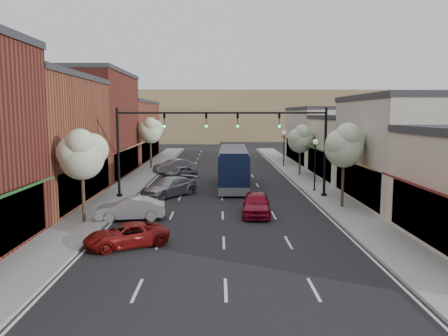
{
  "coord_description": "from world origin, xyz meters",
  "views": [
    {
      "loc": [
        -0.25,
        -25.58,
        6.54
      ],
      "look_at": [
        0.17,
        9.18,
        2.2
      ],
      "focal_mm": 35.0,
      "sensor_mm": 36.0,
      "label": 1
    }
  ],
  "objects_px": {
    "signal_mast_left": "(149,139)",
    "parked_car_d": "(180,172)",
    "parked_car_a": "(126,235)",
    "parked_car_b": "(130,209)",
    "parked_car_c": "(169,187)",
    "tree_right_far": "(301,138)",
    "tree_right_near": "(345,145)",
    "coach_bus": "(233,167)",
    "red_hatchback": "(256,204)",
    "signal_mast_right": "(295,139)",
    "parked_car_e": "(174,166)",
    "tree_left_far": "(151,130)",
    "tree_left_near": "(82,154)",
    "lamp_post_near": "(315,156)",
    "lamp_post_far": "(284,143)"
  },
  "relations": [
    {
      "from": "tree_right_far",
      "to": "parked_car_c",
      "type": "bearing_deg",
      "value": -138.11
    },
    {
      "from": "signal_mast_right",
      "to": "parked_car_d",
      "type": "xyz_separation_m",
      "value": [
        -9.82,
        10.26,
        -3.98
      ]
    },
    {
      "from": "lamp_post_near",
      "to": "signal_mast_right",
      "type": "bearing_deg",
      "value": -131.05
    },
    {
      "from": "parked_car_b",
      "to": "coach_bus",
      "type": "bearing_deg",
      "value": 143.38
    },
    {
      "from": "parked_car_e",
      "to": "tree_left_far",
      "type": "bearing_deg",
      "value": -166.89
    },
    {
      "from": "parked_car_a",
      "to": "parked_car_b",
      "type": "bearing_deg",
      "value": 162.66
    },
    {
      "from": "tree_left_far",
      "to": "parked_car_b",
      "type": "height_order",
      "value": "tree_left_far"
    },
    {
      "from": "tree_right_near",
      "to": "tree_left_near",
      "type": "relative_size",
      "value": 1.05
    },
    {
      "from": "parked_car_c",
      "to": "parked_car_e",
      "type": "bearing_deg",
      "value": 132.95
    },
    {
      "from": "tree_left_far",
      "to": "lamp_post_near",
      "type": "xyz_separation_m",
      "value": [
        16.05,
        -15.44,
        -1.6
      ]
    },
    {
      "from": "parked_car_a",
      "to": "parked_car_c",
      "type": "relative_size",
      "value": 0.8
    },
    {
      "from": "coach_bus",
      "to": "parked_car_a",
      "type": "relative_size",
      "value": 2.78
    },
    {
      "from": "tree_left_far",
      "to": "signal_mast_right",
      "type": "bearing_deg",
      "value": -52.29
    },
    {
      "from": "tree_left_near",
      "to": "parked_car_d",
      "type": "relative_size",
      "value": 1.5
    },
    {
      "from": "parked_car_b",
      "to": "lamp_post_near",
      "type": "bearing_deg",
      "value": 117.48
    },
    {
      "from": "signal_mast_right",
      "to": "parked_car_a",
      "type": "height_order",
      "value": "signal_mast_right"
    },
    {
      "from": "tree_left_far",
      "to": "red_hatchback",
      "type": "relative_size",
      "value": 1.39
    },
    {
      "from": "parked_car_c",
      "to": "tree_right_far",
      "type": "bearing_deg",
      "value": 80.65
    },
    {
      "from": "parked_car_d",
      "to": "tree_right_near",
      "type": "bearing_deg",
      "value": -0.42
    },
    {
      "from": "lamp_post_far",
      "to": "parked_car_c",
      "type": "height_order",
      "value": "lamp_post_far"
    },
    {
      "from": "red_hatchback",
      "to": "parked_car_e",
      "type": "distance_m",
      "value": 21.96
    },
    {
      "from": "parked_car_a",
      "to": "signal_mast_right",
      "type": "bearing_deg",
      "value": 113.71
    },
    {
      "from": "tree_left_far",
      "to": "parked_car_a",
      "type": "relative_size",
      "value": 1.49
    },
    {
      "from": "parked_car_b",
      "to": "signal_mast_left",
      "type": "bearing_deg",
      "value": 171.37
    },
    {
      "from": "tree_right_near",
      "to": "lamp_post_far",
      "type": "distance_m",
      "value": 24.11
    },
    {
      "from": "parked_car_e",
      "to": "parked_car_b",
      "type": "bearing_deg",
      "value": -31.64
    },
    {
      "from": "tree_left_far",
      "to": "parked_car_c",
      "type": "height_order",
      "value": "tree_left_far"
    },
    {
      "from": "tree_right_near",
      "to": "parked_car_d",
      "type": "distance_m",
      "value": 19.41
    },
    {
      "from": "red_hatchback",
      "to": "parked_car_b",
      "type": "xyz_separation_m",
      "value": [
        -7.89,
        -1.15,
        -0.06
      ]
    },
    {
      "from": "signal_mast_right",
      "to": "tree_right_near",
      "type": "height_order",
      "value": "signal_mast_right"
    },
    {
      "from": "lamp_post_near",
      "to": "parked_car_d",
      "type": "height_order",
      "value": "lamp_post_near"
    },
    {
      "from": "tree_left_far",
      "to": "parked_car_a",
      "type": "height_order",
      "value": "tree_left_far"
    },
    {
      "from": "red_hatchback",
      "to": "parked_car_a",
      "type": "height_order",
      "value": "red_hatchback"
    },
    {
      "from": "lamp_post_far",
      "to": "tree_left_far",
      "type": "bearing_deg",
      "value": -172.7
    },
    {
      "from": "lamp_post_far",
      "to": "parked_car_d",
      "type": "xyz_separation_m",
      "value": [
        -12.0,
        -9.75,
        -2.36
      ]
    },
    {
      "from": "signal_mast_left",
      "to": "parked_car_d",
      "type": "relative_size",
      "value": 2.16
    },
    {
      "from": "parked_car_b",
      "to": "parked_car_e",
      "type": "bearing_deg",
      "value": 170.91
    },
    {
      "from": "parked_car_d",
      "to": "parked_car_e",
      "type": "xyz_separation_m",
      "value": [
        -1.03,
        4.5,
        0.11
      ]
    },
    {
      "from": "parked_car_b",
      "to": "lamp_post_far",
      "type": "bearing_deg",
      "value": 145.65
    },
    {
      "from": "coach_bus",
      "to": "parked_car_b",
      "type": "bearing_deg",
      "value": -117.43
    },
    {
      "from": "tree_right_far",
      "to": "lamp_post_near",
      "type": "distance_m",
      "value": 9.51
    },
    {
      "from": "signal_mast_left",
      "to": "red_hatchback",
      "type": "relative_size",
      "value": 1.86
    },
    {
      "from": "tree_right_near",
      "to": "tree_left_near",
      "type": "bearing_deg",
      "value": -166.45
    },
    {
      "from": "coach_bus",
      "to": "parked_car_c",
      "type": "xyz_separation_m",
      "value": [
        -5.27,
        -4.58,
        -1.07
      ]
    },
    {
      "from": "parked_car_c",
      "to": "parked_car_d",
      "type": "distance_m",
      "value": 9.56
    },
    {
      "from": "parked_car_e",
      "to": "tree_left_near",
      "type": "bearing_deg",
      "value": -37.9
    },
    {
      "from": "parked_car_b",
      "to": "parked_car_d",
      "type": "distance_m",
      "value": 17.39
    },
    {
      "from": "signal_mast_left",
      "to": "tree_left_far",
      "type": "bearing_deg",
      "value": 98.35
    },
    {
      "from": "tree_left_near",
      "to": "parked_car_e",
      "type": "relative_size",
      "value": 1.25
    },
    {
      "from": "tree_left_far",
      "to": "coach_bus",
      "type": "bearing_deg",
      "value": -53.65
    }
  ]
}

